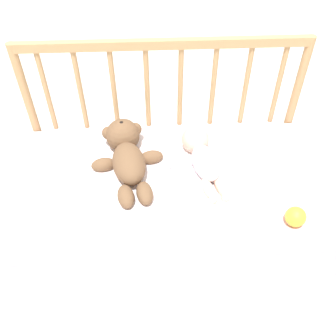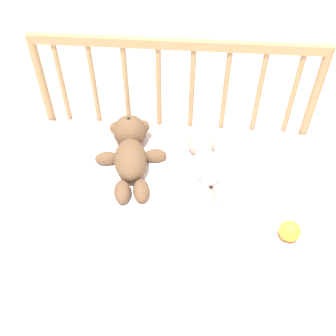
% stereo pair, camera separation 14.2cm
% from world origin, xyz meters
% --- Properties ---
extents(ground_plane, '(12.00, 12.00, 0.00)m').
position_xyz_m(ground_plane, '(0.00, 0.00, 0.00)').
color(ground_plane, silver).
extents(crib_mattress, '(1.19, 0.67, 0.47)m').
position_xyz_m(crib_mattress, '(0.00, 0.00, 0.23)').
color(crib_mattress, '#EDB7C6').
rests_on(crib_mattress, ground_plane).
extents(crib_rail, '(1.19, 0.04, 0.88)m').
position_xyz_m(crib_rail, '(0.00, 0.36, 0.61)').
color(crib_rail, tan).
rests_on(crib_rail, ground_plane).
extents(blanket, '(0.79, 0.52, 0.01)m').
position_xyz_m(blanket, '(-0.01, 0.05, 0.47)').
color(blanket, white).
rests_on(blanket, crib_mattress).
extents(teddy_bear, '(0.29, 0.43, 0.14)m').
position_xyz_m(teddy_bear, '(-0.16, 0.10, 0.53)').
color(teddy_bear, brown).
rests_on(teddy_bear, crib_mattress).
extents(baby, '(0.28, 0.37, 0.11)m').
position_xyz_m(baby, '(0.14, 0.09, 0.52)').
color(baby, white).
rests_on(baby, crib_mattress).
extents(toy_ball, '(0.07, 0.07, 0.07)m').
position_xyz_m(toy_ball, '(0.43, -0.22, 0.51)').
color(toy_ball, yellow).
rests_on(toy_ball, crib_mattress).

